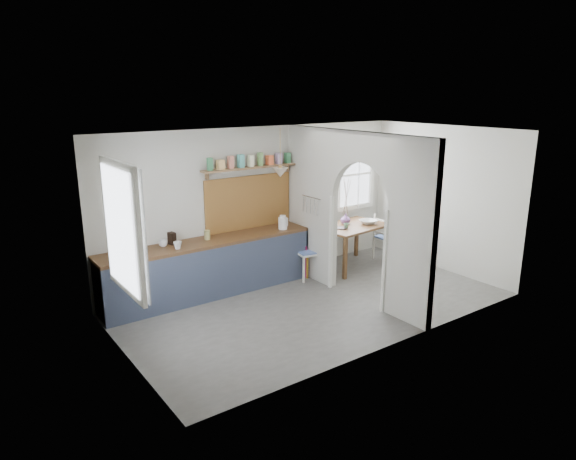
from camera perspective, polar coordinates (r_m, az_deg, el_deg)
floor at (r=7.98m, az=3.06°, el=-8.20°), size 5.80×3.20×0.01m
ceiling at (r=7.35m, az=3.35°, el=10.75°), size 5.80×3.20×0.01m
walls at (r=7.56m, az=3.20°, el=0.88°), size 5.81×3.21×2.60m
partition at (r=8.01m, az=6.87°, el=2.73°), size 0.12×3.20×2.60m
kitchen_window at (r=6.15m, az=-18.10°, el=0.13°), size 0.10×1.16×1.50m
nook_window at (r=9.81m, az=5.73°, el=5.94°), size 1.76×0.10×1.30m
counter at (r=8.29m, az=-8.83°, el=-4.07°), size 3.50×0.60×0.90m
sink at (r=7.67m, az=-17.54°, el=-2.80°), size 0.40×0.40×0.02m
backsplash at (r=8.69m, az=-4.38°, el=3.09°), size 1.65×0.03×0.90m
shelf at (r=8.51m, az=-4.17°, el=7.33°), size 1.75×0.20×0.21m
pendant_lamp at (r=8.44m, az=-0.87°, el=6.42°), size 0.26×0.26×0.16m
utensil_rail at (r=8.58m, az=2.63°, el=3.65°), size 0.02×0.50×0.02m
dining_table at (r=9.54m, az=7.04°, el=-1.79°), size 1.36×0.98×0.79m
chair_left at (r=8.91m, az=2.31°, el=-2.29°), size 0.52×0.52×0.98m
chair_right at (r=10.05m, az=11.02°, el=-0.78°), size 0.43×0.43×0.90m
kettle at (r=8.68m, az=-0.58°, el=0.87°), size 0.20×0.16×0.24m
mug_a at (r=7.78m, az=-12.17°, el=-1.67°), size 0.16×0.16×0.11m
mug_b at (r=7.95m, az=-13.71°, el=-1.43°), size 0.15×0.15×0.10m
knife_block at (r=8.02m, az=-12.77°, el=-0.91°), size 0.10×0.13×0.19m
jar at (r=8.17m, az=-8.97°, el=-0.55°), size 0.12×0.12×0.15m
towel_magenta at (r=8.95m, az=2.00°, el=-3.66°), size 0.02×0.03×0.60m
towel_orange at (r=8.93m, az=2.16°, el=-3.88°), size 0.02×0.03×0.50m
bowl at (r=9.57m, az=8.90°, el=0.90°), size 0.35×0.35×0.08m
table_cup at (r=9.20m, az=6.48°, el=0.45°), size 0.10×0.10×0.09m
plate at (r=9.19m, az=5.95°, el=0.22°), size 0.25×0.25×0.02m
vase at (r=9.51m, az=6.41°, el=1.25°), size 0.21×0.21×0.19m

